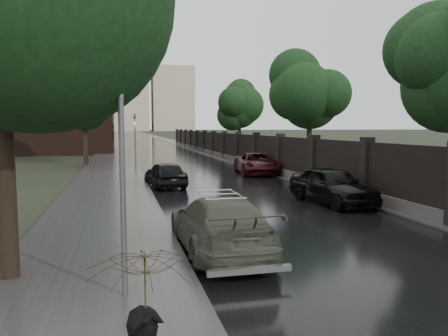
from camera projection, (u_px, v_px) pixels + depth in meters
ground at (445, 308)px, 7.57m from camera, size 800.00×800.00×0.00m
road at (131, 134)px, 191.38m from camera, size 8.00×420.00×0.02m
sidewalk_left at (117, 134)px, 189.96m from camera, size 4.00×420.00×0.16m
verge_right at (143, 134)px, 192.66m from camera, size 3.00×420.00×0.08m
fence_right at (232, 150)px, 39.52m from camera, size 0.45×75.72×2.70m
tree_left_far at (84, 100)px, 34.22m from camera, size 4.25×4.25×7.39m
tree_right_b at (310, 100)px, 30.14m from camera, size 4.08×4.08×7.01m
tree_right_c at (240, 110)px, 47.56m from camera, size 4.08×4.08×7.01m
lamp_post at (122, 154)px, 7.50m from camera, size 0.25×0.12×5.11m
traffic_light at (135, 137)px, 30.51m from camera, size 0.16×0.32×4.00m
brick_building at (10, 70)px, 52.70m from camera, size 24.00×18.00×20.00m
stalinist_tower at (125, 74)px, 294.15m from camera, size 92.00×30.00×159.00m
volga_sedan at (219, 224)px, 10.98m from camera, size 2.04×4.86×1.40m
hatchback_left at (165, 174)px, 22.54m from camera, size 2.12×4.17×1.36m
car_right_near at (332, 185)px, 17.63m from camera, size 2.36×4.67×1.52m
car_right_far at (257, 163)px, 28.76m from camera, size 2.93×5.40×1.44m
pedestrian_umbrella at (146, 301)px, 3.38m from camera, size 1.03×1.04×2.45m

